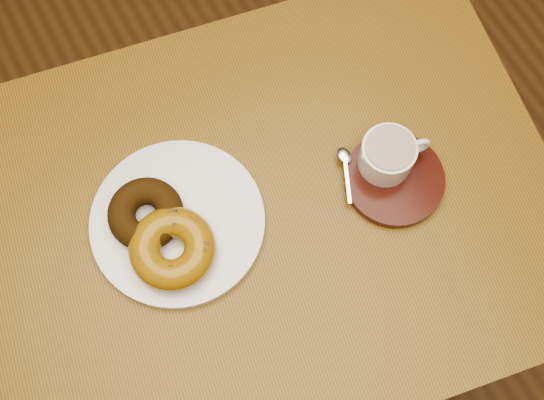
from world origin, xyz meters
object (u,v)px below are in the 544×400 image
saucer (394,180)px  coffee_cup (388,155)px  donut_plate (178,222)px  cafe_table (261,236)px

saucer → coffee_cup: 0.05m
donut_plate → cafe_table: bearing=-19.1°
saucer → donut_plate: bearing=163.1°
cafe_table → saucer: bearing=-5.9°
cafe_table → coffee_cup: (0.20, -0.03, 0.18)m
cafe_table → saucer: saucer is taller
donut_plate → saucer: bearing=-16.9°
coffee_cup → donut_plate: bearing=-179.7°
donut_plate → saucer: (0.31, -0.10, 0.00)m
donut_plate → coffee_cup: (0.31, -0.07, 0.04)m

